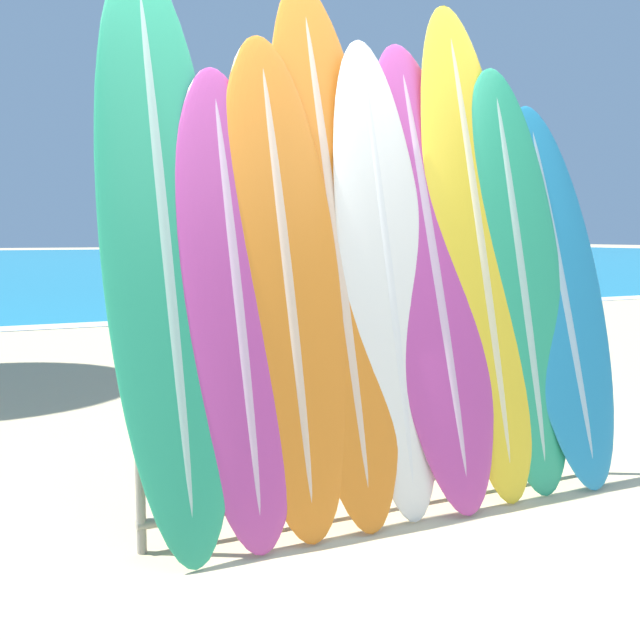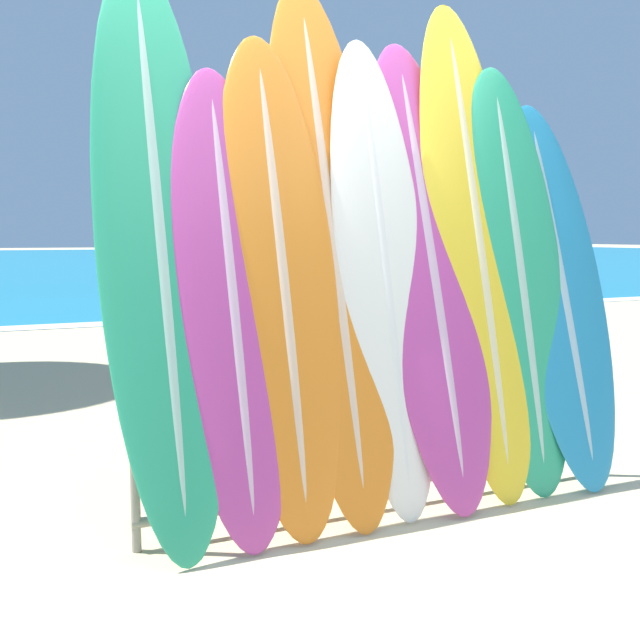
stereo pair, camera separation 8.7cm
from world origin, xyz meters
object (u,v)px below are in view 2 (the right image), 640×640
at_px(surfboard_slot_1, 231,300).
at_px(surfboard_slot_5, 429,268).
at_px(person_mid_beach, 339,269).
at_px(person_far_left, 176,272).
at_px(surfboard_rack, 390,418).
at_px(surfboard_slot_0, 159,241).
at_px(surfboard_slot_3, 331,242).
at_px(surfboard_slot_4, 383,272).
at_px(person_near_water, 244,265).
at_px(surfboard_slot_2, 280,278).
at_px(surfboard_slot_7, 518,276).
at_px(surfboard_slot_6, 476,245).
at_px(surfboard_slot_8, 560,291).

distance_m(surfboard_slot_1, surfboard_slot_5, 1.03).
bearing_deg(person_mid_beach, person_far_left, -139.87).
xyz_separation_m(surfboard_rack, surfboard_slot_5, (0.25, 0.07, 0.70)).
distance_m(surfboard_slot_0, person_far_left, 5.03).
bearing_deg(surfboard_slot_3, person_far_left, 84.69).
height_order(surfboard_slot_4, person_near_water, surfboard_slot_4).
xyz_separation_m(surfboard_slot_0, surfboard_slot_2, (0.52, -0.07, -0.16)).
relative_size(surfboard_slot_4, person_far_left, 1.37).
bearing_deg(person_mid_beach, surfboard_slot_0, -49.06).
bearing_deg(surfboard_slot_7, surfboard_slot_6, 168.58).
xyz_separation_m(surfboard_slot_1, surfboard_slot_6, (1.31, 0.06, 0.23)).
bearing_deg(surfboard_slot_7, surfboard_slot_1, -179.52).
relative_size(surfboard_slot_7, person_far_left, 1.33).
height_order(surfboard_slot_4, surfboard_slot_6, surfboard_slot_6).
relative_size(surfboard_slot_0, person_far_left, 1.55).
height_order(surfboard_slot_0, person_near_water, surfboard_slot_0).
height_order(surfboard_slot_4, surfboard_slot_5, surfboard_slot_5).
height_order(surfboard_slot_0, surfboard_slot_6, surfboard_slot_0).
distance_m(surfboard_slot_3, surfboard_slot_5, 0.52).
height_order(surfboard_slot_1, surfboard_slot_7, surfboard_slot_7).
bearing_deg(surfboard_slot_0, surfboard_slot_6, -1.12).
bearing_deg(surfboard_slot_0, person_far_left, 75.62).
bearing_deg(surfboard_slot_3, surfboard_slot_4, -14.82).
relative_size(surfboard_slot_3, surfboard_slot_6, 1.01).
bearing_deg(surfboard_slot_6, surfboard_slot_1, -177.41).
bearing_deg(surfboard_rack, surfboard_slot_1, 177.80).
relative_size(surfboard_slot_1, surfboard_slot_4, 0.91).
height_order(surfboard_rack, person_near_water, person_near_water).
height_order(surfboard_slot_0, surfboard_slot_8, surfboard_slot_0).
bearing_deg(surfboard_slot_4, surfboard_slot_7, -0.86).
height_order(surfboard_slot_6, surfboard_slot_8, surfboard_slot_6).
xyz_separation_m(surfboard_slot_5, surfboard_slot_6, (0.29, 0.02, 0.11)).
bearing_deg(person_mid_beach, surfboard_slot_6, -29.81).
bearing_deg(surfboard_slot_2, surfboard_rack, -5.20).
relative_size(surfboard_slot_1, surfboard_slot_5, 0.90).
distance_m(surfboard_slot_6, person_far_left, 4.92).
height_order(surfboard_rack, surfboard_slot_0, surfboard_slot_0).
bearing_deg(surfboard_slot_0, surfboard_slot_2, -7.86).
height_order(surfboard_slot_1, surfboard_slot_6, surfboard_slot_6).
bearing_deg(surfboard_slot_7, surfboard_slot_0, 177.57).
relative_size(surfboard_slot_2, surfboard_slot_6, 0.89).
relative_size(person_mid_beach, person_far_left, 1.06).
height_order(surfboard_slot_1, surfboard_slot_4, surfboard_slot_4).
distance_m(surfboard_slot_2, person_mid_beach, 4.45).
bearing_deg(surfboard_slot_4, person_near_water, 76.29).
bearing_deg(surfboard_slot_1, surfboard_slot_0, 162.08).
bearing_deg(surfboard_slot_4, person_mid_beach, 66.84).
height_order(surfboard_rack, surfboard_slot_8, surfboard_slot_8).
bearing_deg(person_far_left, surfboard_slot_7, 80.12).
relative_size(surfboard_slot_0, person_mid_beach, 1.46).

